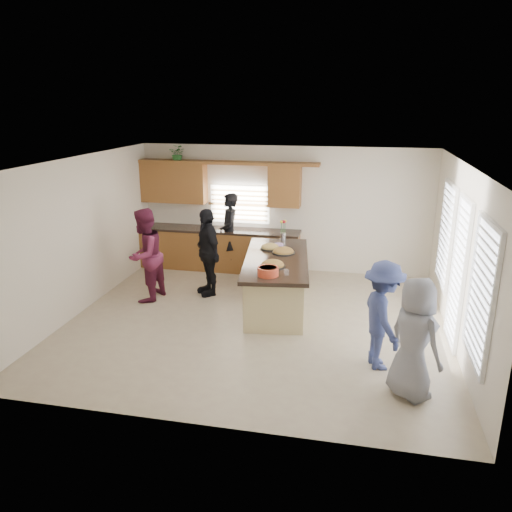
% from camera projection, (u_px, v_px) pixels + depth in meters
% --- Properties ---
extents(floor, '(6.50, 6.50, 0.00)m').
position_uv_depth(floor, '(256.00, 322.00, 8.79)').
color(floor, '#BDAE8D').
rests_on(floor, ground).
extents(room_shell, '(6.52, 6.02, 2.81)m').
position_uv_depth(room_shell, '(256.00, 216.00, 8.22)').
color(room_shell, silver).
rests_on(room_shell, ground).
extents(back_cabinetry, '(4.08, 0.66, 2.46)m').
position_uv_depth(back_cabinetry, '(218.00, 230.00, 11.36)').
color(back_cabinetry, brown).
rests_on(back_cabinetry, ground).
extents(right_wall_glazing, '(0.06, 4.00, 2.25)m').
position_uv_depth(right_wall_glazing, '(460.00, 264.00, 7.64)').
color(right_wall_glazing, white).
rests_on(right_wall_glazing, ground).
extents(island, '(1.49, 2.82, 0.95)m').
position_uv_depth(island, '(276.00, 283.00, 9.37)').
color(island, '#CBB97E').
rests_on(island, ground).
extents(platter_front, '(0.45, 0.45, 0.18)m').
position_uv_depth(platter_front, '(273.00, 265.00, 8.72)').
color(platter_front, black).
rests_on(platter_front, island).
extents(platter_mid, '(0.44, 0.44, 0.18)m').
position_uv_depth(platter_mid, '(283.00, 252.00, 9.49)').
color(platter_mid, black).
rests_on(platter_mid, island).
extents(platter_back, '(0.39, 0.39, 0.16)m').
position_uv_depth(platter_back, '(270.00, 247.00, 9.77)').
color(platter_back, black).
rests_on(platter_back, island).
extents(salad_bowl, '(0.35, 0.35, 0.15)m').
position_uv_depth(salad_bowl, '(268.00, 271.00, 8.26)').
color(salad_bowl, '#D84627').
rests_on(salad_bowl, island).
extents(clear_cup, '(0.09, 0.09, 0.09)m').
position_uv_depth(clear_cup, '(286.00, 272.00, 8.29)').
color(clear_cup, white).
rests_on(clear_cup, island).
extents(plate_stack, '(0.19, 0.19, 0.06)m').
position_uv_depth(plate_stack, '(278.00, 245.00, 9.92)').
color(plate_stack, '#C394D8').
rests_on(plate_stack, island).
extents(flower_vase, '(0.14, 0.14, 0.42)m').
position_uv_depth(flower_vase, '(283.00, 230.00, 10.34)').
color(flower_vase, silver).
rests_on(flower_vase, island).
extents(potted_plant, '(0.37, 0.33, 0.39)m').
position_uv_depth(potted_plant, '(178.00, 154.00, 11.12)').
color(potted_plant, '#2A6B2B').
rests_on(potted_plant, back_cabinetry).
extents(woman_left_back, '(0.62, 0.76, 1.79)m').
position_uv_depth(woman_left_back, '(230.00, 233.00, 11.18)').
color(woman_left_back, black).
rests_on(woman_left_back, ground).
extents(woman_left_mid, '(0.81, 0.97, 1.81)m').
position_uv_depth(woman_left_mid, '(145.00, 255.00, 9.52)').
color(woman_left_mid, maroon).
rests_on(woman_left_mid, ground).
extents(woman_left_front, '(0.96, 1.07, 1.75)m').
position_uv_depth(woman_left_front, '(208.00, 252.00, 9.83)').
color(woman_left_front, black).
rests_on(woman_left_front, ground).
extents(woman_right_back, '(0.86, 1.16, 1.61)m').
position_uv_depth(woman_right_back, '(383.00, 315.00, 7.09)').
color(woman_right_back, navy).
rests_on(woman_right_back, ground).
extents(woman_right_front, '(0.92, 0.95, 1.64)m').
position_uv_depth(woman_right_front, '(414.00, 339.00, 6.36)').
color(woman_right_front, slate).
rests_on(woman_right_front, ground).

